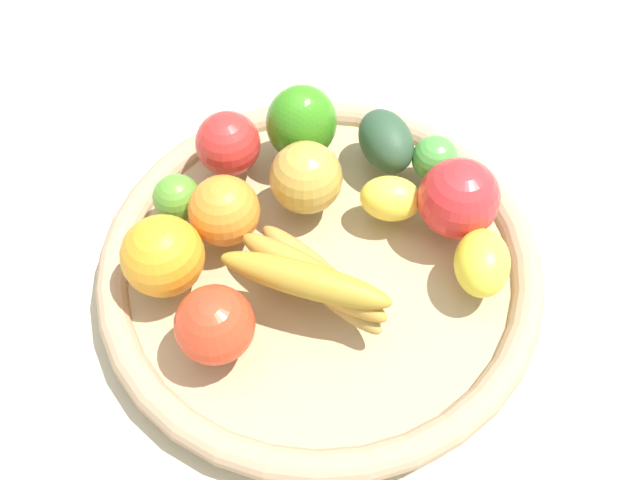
% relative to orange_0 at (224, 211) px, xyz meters
% --- Properties ---
extents(ground_plane, '(2.40, 2.40, 0.00)m').
position_rel_orange_0_xyz_m(ground_plane, '(-0.09, -0.01, -0.08)').
color(ground_plane, '#BFB897').
rests_on(ground_plane, ground).
extents(basket, '(0.44, 0.44, 0.04)m').
position_rel_orange_0_xyz_m(basket, '(-0.09, -0.01, -0.06)').
color(basket, tan).
rests_on(basket, ground_plane).
extents(orange_0, '(0.09, 0.09, 0.07)m').
position_rel_orange_0_xyz_m(orange_0, '(0.00, 0.00, 0.00)').
color(orange_0, orange).
rests_on(orange_0, basket).
extents(banana_bunch, '(0.16, 0.09, 0.06)m').
position_rel_orange_0_xyz_m(banana_bunch, '(-0.11, 0.03, -0.00)').
color(banana_bunch, '#AB863B').
rests_on(banana_bunch, basket).
extents(apple_2, '(0.08, 0.08, 0.07)m').
position_rel_orange_0_xyz_m(apple_2, '(0.04, -0.08, -0.00)').
color(apple_2, red).
rests_on(apple_2, basket).
extents(apple_3, '(0.10, 0.10, 0.07)m').
position_rel_orange_0_xyz_m(apple_3, '(-0.06, -0.07, 0.00)').
color(apple_3, '#B7943B').
rests_on(apple_3, basket).
extents(apple_0, '(0.08, 0.08, 0.08)m').
position_rel_orange_0_xyz_m(apple_0, '(-0.20, -0.10, 0.00)').
color(apple_0, red).
rests_on(apple_0, basket).
extents(bell_pepper, '(0.10, 0.10, 0.09)m').
position_rel_orange_0_xyz_m(bell_pepper, '(-0.02, -0.13, 0.01)').
color(bell_pepper, '#36851A').
rests_on(bell_pepper, basket).
extents(apple_1, '(0.09, 0.09, 0.07)m').
position_rel_orange_0_xyz_m(apple_1, '(-0.05, 0.11, 0.00)').
color(apple_1, red).
rests_on(apple_1, basket).
extents(lime_0, '(0.07, 0.07, 0.05)m').
position_rel_orange_0_xyz_m(lime_0, '(0.05, -0.00, -0.01)').
color(lime_0, '#54922C').
rests_on(lime_0, basket).
extents(lime_1, '(0.07, 0.07, 0.05)m').
position_rel_orange_0_xyz_m(lime_1, '(-0.16, -0.15, -0.01)').
color(lime_1, '#49993C').
rests_on(lime_1, basket).
extents(orange_1, '(0.09, 0.09, 0.08)m').
position_rel_orange_0_xyz_m(orange_1, '(0.02, 0.07, 0.00)').
color(orange_1, orange).
rests_on(orange_1, basket).
extents(avocado, '(0.09, 0.09, 0.05)m').
position_rel_orange_0_xyz_m(avocado, '(-0.11, -0.15, -0.01)').
color(avocado, '#2B4930').
rests_on(avocado, basket).
extents(lemon_0, '(0.07, 0.06, 0.05)m').
position_rel_orange_0_xyz_m(lemon_0, '(-0.14, -0.09, -0.01)').
color(lemon_0, yellow).
rests_on(lemon_0, basket).
extents(lemon_1, '(0.07, 0.08, 0.05)m').
position_rel_orange_0_xyz_m(lemon_1, '(-0.24, -0.05, -0.01)').
color(lemon_1, yellow).
rests_on(lemon_1, basket).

